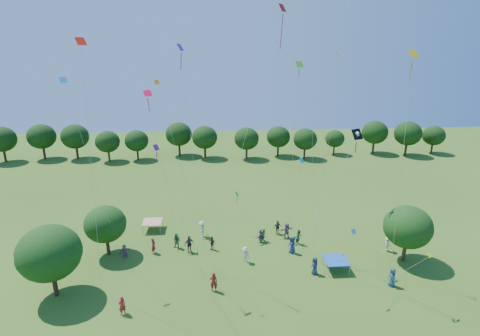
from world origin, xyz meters
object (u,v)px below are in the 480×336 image
object	(u,v)px
near_tree_east	(408,227)
red_high_kite	(269,57)
near_tree_west	(49,253)
pirate_kite	(356,137)
near_tree_north	(105,224)
tent_blue	(336,260)
tent_red_stripe	(152,222)

from	to	relation	value
near_tree_east	red_high_kite	world-z (taller)	red_high_kite
near_tree_east	red_high_kite	xyz separation A→B (m)	(-13.70, 2.32, 15.91)
near_tree_west	near_tree_east	distance (m)	32.78
near_tree_west	near_tree_east	world-z (taller)	near_tree_west
pirate_kite	red_high_kite	xyz separation A→B (m)	(-8.64, -0.29, 7.45)
near_tree_west	red_high_kite	distance (m)	25.06
near_tree_north	tent_blue	size ratio (longest dim) A/B	2.42
near_tree_west	red_high_kite	size ratio (longest dim) A/B	0.28
pirate_kite	tent_blue	bearing A→B (deg)	-121.11
near_tree_west	pirate_kite	world-z (taller)	pirate_kite
tent_blue	near_tree_north	bearing A→B (deg)	168.55
tent_blue	red_high_kite	world-z (taller)	red_high_kite
near_tree_west	pirate_kite	bearing A→B (deg)	11.74
near_tree_north	pirate_kite	bearing A→B (deg)	-1.95
near_tree_east	tent_red_stripe	size ratio (longest dim) A/B	2.65
tent_blue	pirate_kite	xyz separation A→B (m)	(2.25, 3.72, 11.16)
tent_red_stripe	tent_blue	size ratio (longest dim) A/B	1.00
tent_red_stripe	red_high_kite	size ratio (longest dim) A/B	0.10
tent_red_stripe	pirate_kite	xyz separation A→B (m)	(21.04, -6.02, 11.16)
red_high_kite	pirate_kite	bearing A→B (deg)	1.93
near_tree_east	pirate_kite	distance (m)	10.20
pirate_kite	red_high_kite	distance (m)	11.41
near_tree_west	tent_red_stripe	size ratio (longest dim) A/B	2.94
near_tree_west	tent_blue	bearing A→B (deg)	4.52
near_tree_north	near_tree_east	size ratio (longest dim) A/B	0.91
tent_red_stripe	near_tree_west	bearing A→B (deg)	-119.06
tent_red_stripe	tent_blue	bearing A→B (deg)	-27.40
near_tree_east	tent_red_stripe	bearing A→B (deg)	161.70
tent_red_stripe	red_high_kite	bearing A→B (deg)	-26.97
near_tree_north	tent_red_stripe	xyz separation A→B (m)	(3.77, 5.17, -2.40)
near_tree_east	red_high_kite	bearing A→B (deg)	170.38
tent_red_stripe	near_tree_east	bearing A→B (deg)	-18.30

